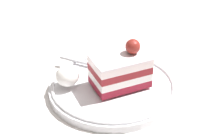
{
  "coord_description": "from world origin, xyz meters",
  "views": [
    {
      "loc": [
        -0.2,
        0.48,
        0.36
      ],
      "look_at": [
        0.0,
        -0.0,
        0.05
      ],
      "focal_mm": 52.99,
      "sensor_mm": 36.0,
      "label": 1
    }
  ],
  "objects_px": {
    "whipped_cream_dollop": "(67,76)",
    "fork": "(88,64)",
    "cake_slice": "(121,69)",
    "dessert_plate": "(112,85)"
  },
  "relations": [
    {
      "from": "whipped_cream_dollop",
      "to": "fork",
      "type": "distance_m",
      "value": 0.08
    },
    {
      "from": "dessert_plate",
      "to": "cake_slice",
      "type": "height_order",
      "value": "cake_slice"
    },
    {
      "from": "cake_slice",
      "to": "fork",
      "type": "relative_size",
      "value": 0.97
    },
    {
      "from": "whipped_cream_dollop",
      "to": "fork",
      "type": "relative_size",
      "value": 0.34
    },
    {
      "from": "cake_slice",
      "to": "whipped_cream_dollop",
      "type": "height_order",
      "value": "cake_slice"
    },
    {
      "from": "dessert_plate",
      "to": "fork",
      "type": "bearing_deg",
      "value": -26.63
    },
    {
      "from": "whipped_cream_dollop",
      "to": "cake_slice",
      "type": "bearing_deg",
      "value": -153.83
    },
    {
      "from": "cake_slice",
      "to": "fork",
      "type": "height_order",
      "value": "cake_slice"
    },
    {
      "from": "cake_slice",
      "to": "whipped_cream_dollop",
      "type": "distance_m",
      "value": 0.1
    },
    {
      "from": "fork",
      "to": "dessert_plate",
      "type": "bearing_deg",
      "value": 153.37
    }
  ]
}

